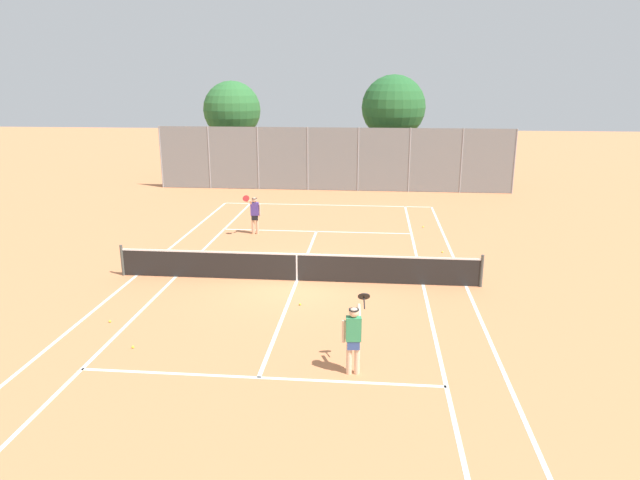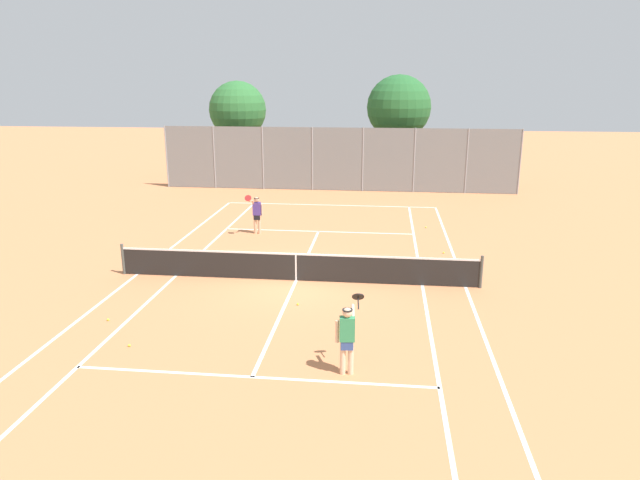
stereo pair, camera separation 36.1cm
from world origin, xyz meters
TOP-DOWN VIEW (x-y plane):
  - ground_plane at (0.00, 0.00)m, footprint 120.00×120.00m
  - court_line_markings at (0.00, 0.00)m, footprint 11.10×23.90m
  - tennis_net at (0.00, 0.00)m, footprint 12.00×0.10m
  - player_near_side at (2.09, -5.99)m, footprint 0.61×0.77m
  - player_far_left at (-2.59, 5.76)m, footprint 0.64×0.75m
  - loose_tennis_ball_0 at (0.38, -2.10)m, footprint 0.07×0.07m
  - loose_tennis_ball_1 at (5.15, 3.68)m, footprint 0.07×0.07m
  - loose_tennis_ball_2 at (4.72, 7.56)m, footprint 0.07×0.07m
  - loose_tennis_ball_3 at (-3.39, -5.26)m, footprint 0.07×0.07m
  - loose_tennis_ball_4 at (-4.66, -3.82)m, footprint 0.07×0.07m
  - back_fence at (-0.00, 16.10)m, footprint 21.10×0.08m
  - tree_behind_left at (-6.86, 19.39)m, footprint 3.67×3.67m
  - tree_behind_right at (3.62, 18.97)m, footprint 3.97×3.97m

SIDE VIEW (x-z plane):
  - ground_plane at x=0.00m, z-range 0.00..0.00m
  - court_line_markings at x=0.00m, z-range 0.00..0.01m
  - loose_tennis_ball_0 at x=0.38m, z-range 0.00..0.07m
  - loose_tennis_ball_1 at x=5.15m, z-range 0.00..0.07m
  - loose_tennis_ball_2 at x=4.72m, z-range 0.00..0.07m
  - loose_tennis_ball_3 at x=-3.39m, z-range 0.00..0.07m
  - loose_tennis_ball_4 at x=-4.66m, z-range 0.00..0.07m
  - tennis_net at x=0.00m, z-range -0.03..1.04m
  - player_near_side at x=2.09m, z-range 0.04..1.81m
  - player_far_left at x=-2.59m, z-range 0.04..1.81m
  - back_fence at x=0.00m, z-range 0.00..3.75m
  - tree_behind_left at x=-6.86m, z-range 1.25..7.63m
  - tree_behind_right at x=3.62m, z-range 1.24..7.99m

